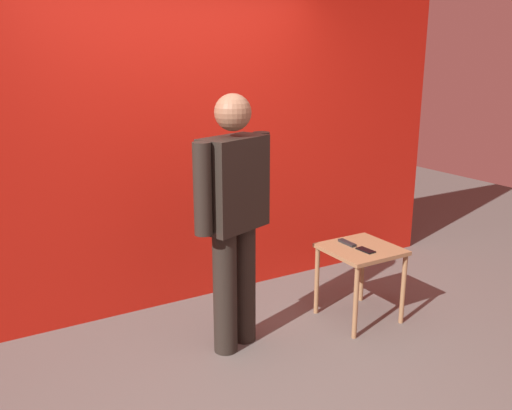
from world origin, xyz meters
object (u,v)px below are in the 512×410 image
cell_phone (366,250)px  tv_remote (347,243)px  side_table (361,259)px  standing_person (234,212)px

cell_phone → tv_remote: size_ratio=0.85×
cell_phone → tv_remote: (-0.02, 0.19, 0.01)m
side_table → tv_remote: (-0.04, 0.11, 0.10)m
side_table → tv_remote: size_ratio=3.43×
cell_phone → side_table: bearing=69.1°
side_table → tv_remote: 0.16m
cell_phone → tv_remote: 0.19m
side_table → cell_phone: 0.12m
standing_person → side_table: standing_person is taller
standing_person → side_table: bearing=-6.8°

